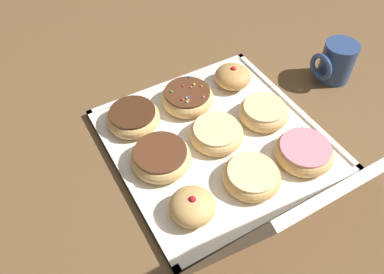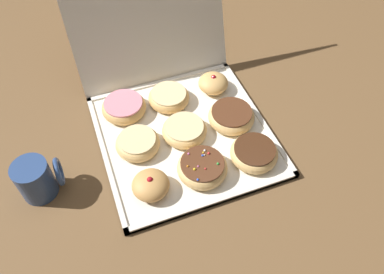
% 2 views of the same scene
% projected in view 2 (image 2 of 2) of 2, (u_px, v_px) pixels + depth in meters
% --- Properties ---
extents(ground_plane, '(3.00, 3.00, 0.00)m').
position_uv_depth(ground_plane, '(185.00, 137.00, 0.98)').
color(ground_plane, brown).
extents(donut_box, '(0.42, 0.42, 0.01)m').
position_uv_depth(donut_box, '(185.00, 136.00, 0.98)').
color(donut_box, silver).
rests_on(donut_box, ground).
extents(box_lid_open, '(0.42, 0.15, 0.42)m').
position_uv_depth(box_lid_open, '(146.00, 5.00, 0.99)').
color(box_lid_open, silver).
rests_on(box_lid_open, ground).
extents(jelly_filled_donut_0, '(0.09, 0.09, 0.05)m').
position_uv_depth(jelly_filled_donut_0, '(151.00, 185.00, 0.85)').
color(jelly_filled_donut_0, tan).
rests_on(jelly_filled_donut_0, donut_box).
extents(sprinkle_donut_1, '(0.12, 0.12, 0.04)m').
position_uv_depth(sprinkle_donut_1, '(202.00, 167.00, 0.88)').
color(sprinkle_donut_1, '#E5B770').
rests_on(sprinkle_donut_1, donut_box).
extents(chocolate_frosted_donut_2, '(0.12, 0.12, 0.04)m').
position_uv_depth(chocolate_frosted_donut_2, '(254.00, 153.00, 0.91)').
color(chocolate_frosted_donut_2, '#E5B770').
rests_on(chocolate_frosted_donut_2, donut_box).
extents(glazed_ring_donut_3, '(0.11, 0.11, 0.04)m').
position_uv_depth(glazed_ring_donut_3, '(137.00, 142.00, 0.93)').
color(glazed_ring_donut_3, '#E5B770').
rests_on(glazed_ring_donut_3, donut_box).
extents(glazed_ring_donut_4, '(0.11, 0.11, 0.04)m').
position_uv_depth(glazed_ring_donut_4, '(185.00, 128.00, 0.96)').
color(glazed_ring_donut_4, '#E5B770').
rests_on(glazed_ring_donut_4, donut_box).
extents(chocolate_frosted_donut_5, '(0.12, 0.12, 0.04)m').
position_uv_depth(chocolate_frosted_donut_5, '(231.00, 115.00, 0.99)').
color(chocolate_frosted_donut_5, '#E5B770').
rests_on(chocolate_frosted_donut_5, donut_box).
extents(pink_frosted_donut_6, '(0.12, 0.12, 0.04)m').
position_uv_depth(pink_frosted_donut_6, '(124.00, 107.00, 1.01)').
color(pink_frosted_donut_6, tan).
rests_on(pink_frosted_donut_6, donut_box).
extents(glazed_ring_donut_7, '(0.11, 0.11, 0.03)m').
position_uv_depth(glazed_ring_donut_7, '(170.00, 97.00, 1.03)').
color(glazed_ring_donut_7, tan).
rests_on(glazed_ring_donut_7, donut_box).
extents(jelly_filled_donut_8, '(0.08, 0.08, 0.05)m').
position_uv_depth(jelly_filled_donut_8, '(213.00, 83.00, 1.06)').
color(jelly_filled_donut_8, tan).
rests_on(jelly_filled_donut_8, donut_box).
extents(coffee_mug, '(0.10, 0.08, 0.10)m').
position_uv_depth(coffee_mug, '(37.00, 179.00, 0.84)').
color(coffee_mug, navy).
rests_on(coffee_mug, ground).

